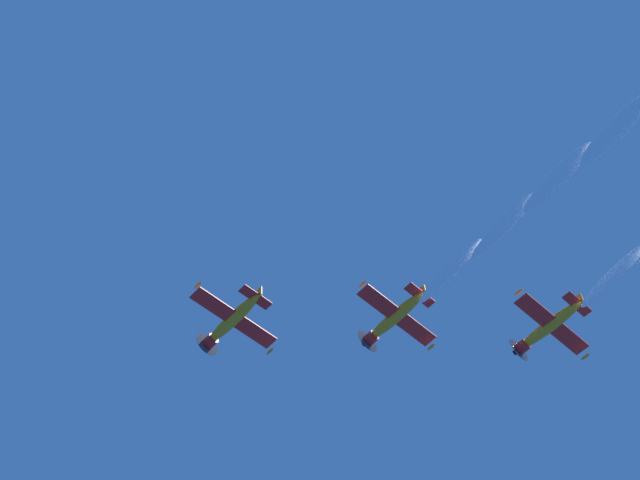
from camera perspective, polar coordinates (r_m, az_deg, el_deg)
name	(u,v)px	position (r m, az deg, el deg)	size (l,w,h in m)	color
airplane_lead	(231,321)	(85.91, -5.93, -5.38)	(8.92, 9.82, 3.12)	orange
airplane_left_wingman	(394,318)	(88.05, 4.94, -5.21)	(8.93, 9.87, 3.03)	orange
airplane_right_wingman	(548,327)	(89.22, 14.96, -5.62)	(8.92, 9.85, 3.05)	orange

